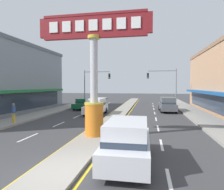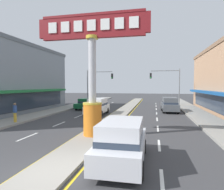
% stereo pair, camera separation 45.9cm
% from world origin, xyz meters
% --- Properties ---
extents(ground_plane, '(160.00, 160.00, 0.00)m').
position_xyz_m(ground_plane, '(0.00, 0.00, 0.00)').
color(ground_plane, '#3A3A3D').
extents(median_strip, '(1.90, 52.00, 0.14)m').
position_xyz_m(median_strip, '(0.00, 18.00, 0.07)').
color(median_strip, gray).
rests_on(median_strip, ground).
extents(sidewalk_left, '(2.84, 60.00, 0.18)m').
position_xyz_m(sidewalk_left, '(-8.97, 16.00, 0.09)').
color(sidewalk_left, gray).
rests_on(sidewalk_left, ground).
extents(sidewalk_right, '(2.84, 60.00, 0.18)m').
position_xyz_m(sidewalk_right, '(8.97, 16.00, 0.09)').
color(sidewalk_right, gray).
rests_on(sidewalk_right, ground).
extents(lane_markings, '(8.64, 52.00, 0.01)m').
position_xyz_m(lane_markings, '(-0.00, 16.65, 0.00)').
color(lane_markings, silver).
rests_on(lane_markings, ground).
extents(district_sign, '(7.41, 1.26, 7.88)m').
position_xyz_m(district_sign, '(0.00, 5.62, 4.26)').
color(district_sign, orange).
rests_on(district_sign, median_strip).
extents(traffic_light_left_side, '(4.86, 0.46, 6.20)m').
position_xyz_m(traffic_light_left_side, '(-6.19, 27.08, 4.25)').
color(traffic_light_left_side, slate).
rests_on(traffic_light_left_side, ground).
extents(traffic_light_right_side, '(4.86, 0.46, 6.20)m').
position_xyz_m(traffic_light_right_side, '(6.19, 26.98, 4.25)').
color(traffic_light_right_side, slate).
rests_on(traffic_light_right_side, ground).
extents(sedan_near_right_lane, '(1.93, 4.35, 1.53)m').
position_xyz_m(sedan_near_right_lane, '(-5.90, 20.35, 0.79)').
color(sedan_near_right_lane, '#14562D').
rests_on(sedan_near_right_lane, ground).
extents(suv_far_right_lane, '(2.00, 4.62, 1.90)m').
position_xyz_m(suv_far_right_lane, '(-2.60, 15.46, 0.98)').
color(suv_far_right_lane, white).
rests_on(suv_far_right_lane, ground).
extents(suv_near_left_lane, '(2.10, 4.67, 1.90)m').
position_xyz_m(suv_near_left_lane, '(5.90, 19.52, 0.98)').
color(suv_near_left_lane, '#4C5156').
rests_on(suv_near_left_lane, ground).
extents(suv_mid_left_lane, '(2.02, 4.63, 1.90)m').
position_xyz_m(suv_mid_left_lane, '(2.60, 1.76, 0.98)').
color(suv_mid_left_lane, silver).
rests_on(suv_mid_left_lane, ground).
extents(pedestrian_near_kerb, '(0.45, 0.42, 1.71)m').
position_xyz_m(pedestrian_near_kerb, '(-8.04, 8.33, 1.15)').
color(pedestrian_near_kerb, gold).
rests_on(pedestrian_near_kerb, sidewalk_left).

